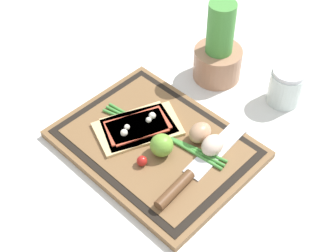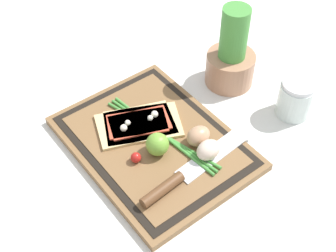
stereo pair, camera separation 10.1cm
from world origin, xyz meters
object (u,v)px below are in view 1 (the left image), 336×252
object	(u,v)px
cherry_tomato_red	(142,161)
egg_brown	(200,133)
lime	(162,145)
sauce_jar	(285,88)
knife	(191,174)
pizza_slice_far	(141,127)
herb_pot	(218,53)
egg_pink	(213,145)
pizza_slice_near	(136,127)

from	to	relation	value
cherry_tomato_red	egg_brown	bearing A→B (deg)	73.53
lime	sauce_jar	size ratio (longest dim) A/B	0.54
knife	pizza_slice_far	bearing A→B (deg)	172.73
pizza_slice_far	herb_pot	size ratio (longest dim) A/B	0.94
lime	egg_brown	bearing A→B (deg)	69.31
pizza_slice_far	knife	world-z (taller)	pizza_slice_far
cherry_tomato_red	sauce_jar	size ratio (longest dim) A/B	0.24
lime	cherry_tomato_red	bearing A→B (deg)	-98.92
egg_pink	lime	bearing A→B (deg)	-134.35
egg_pink	cherry_tomato_red	world-z (taller)	egg_pink
egg_brown	cherry_tomato_red	world-z (taller)	egg_brown
lime	sauce_jar	world-z (taller)	sauce_jar
egg_pink	sauce_jar	xyz separation A→B (m)	(0.01, 0.25, -0.00)
lime	cherry_tomato_red	xyz separation A→B (m)	(-0.01, -0.05, -0.01)
egg_pink	lime	world-z (taller)	lime
herb_pot	egg_brown	bearing A→B (deg)	-59.14
egg_pink	herb_pot	distance (m)	0.27
cherry_tomato_red	sauce_jar	distance (m)	0.39
knife	pizza_slice_near	bearing A→B (deg)	175.96
pizza_slice_near	pizza_slice_far	distance (m)	0.01
pizza_slice_far	lime	world-z (taller)	lime
herb_pot	knife	bearing A→B (deg)	-58.99
pizza_slice_near	knife	xyz separation A→B (m)	(0.17, -0.01, 0.00)
sauce_jar	lime	bearing A→B (deg)	-103.96
knife	lime	distance (m)	0.09
egg_pink	herb_pot	xyz separation A→B (m)	(-0.16, 0.21, 0.03)
sauce_jar	egg_brown	bearing A→B (deg)	-101.56
egg_pink	egg_brown	bearing A→B (deg)	168.54
pizza_slice_near	herb_pot	xyz separation A→B (m)	(-0.00, 0.28, 0.05)
knife	lime	bearing A→B (deg)	177.89
knife	egg_pink	size ratio (longest dim) A/B	5.71
knife	egg_pink	world-z (taller)	egg_pink
knife	herb_pot	distance (m)	0.34
pizza_slice_near	sauce_jar	world-z (taller)	sauce_jar
lime	herb_pot	distance (m)	0.30
pizza_slice_far	egg_brown	world-z (taller)	egg_brown
herb_pot	sauce_jar	bearing A→B (deg)	13.66
pizza_slice_near	egg_pink	world-z (taller)	egg_pink
pizza_slice_near	egg_brown	world-z (taller)	egg_brown
lime	pizza_slice_near	bearing A→B (deg)	174.13
knife	cherry_tomato_red	bearing A→B (deg)	-153.30
pizza_slice_near	lime	bearing A→B (deg)	-5.87
pizza_slice_far	sauce_jar	xyz separation A→B (m)	(0.17, 0.31, 0.01)
egg_brown	lime	world-z (taller)	lime
knife	cherry_tomato_red	distance (m)	0.10
egg_brown	herb_pot	size ratio (longest dim) A/B	0.26
lime	egg_pink	bearing A→B (deg)	45.65
pizza_slice_near	knife	size ratio (longest dim) A/B	0.63
pizza_slice_near	egg_pink	size ratio (longest dim) A/B	3.61
egg_pink	lime	distance (m)	0.11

